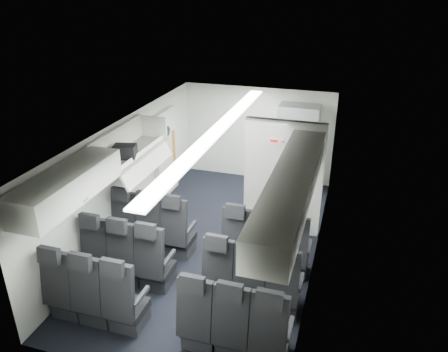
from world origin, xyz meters
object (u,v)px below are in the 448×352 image
Objects in this scene: seat_row_front at (207,240)px; boarding_door at (166,153)px; galley_unit at (297,148)px; carry_on_bag at (125,151)px; seat_row_rear at (161,313)px; seat_row_mid at (187,272)px; flight_attendant at (257,169)px.

boarding_door is (-1.64, 2.09, 0.55)m from seat_row_front.
galley_unit is 5.37× the size of carry_on_bag.
seat_row_rear is 1.79× the size of boarding_door.
galley_unit reaches higher than carry_on_bag.
seat_row_rear is (0.00, -0.90, 0.00)m from seat_row_mid.
seat_row_mid is 0.90m from seat_row_rear.
seat_row_front is 1.80m from seat_row_rear.
seat_row_front is at bearing 90.00° from seat_row_mid.
boarding_door is (-1.64, 2.99, 0.55)m from seat_row_mid.
seat_row_rear is at bearing -90.00° from seat_row_front.
seat_row_mid is at bearing 176.09° from flight_attendant.
carry_on_bag is at bearing 127.09° from seat_row_rear.
flight_attendant is at bearing -117.55° from galley_unit.
galley_unit is at bearing -25.11° from flight_attendant.
boarding_door is at bearing -155.72° from galley_unit.
flight_attendant reaches higher than seat_row_rear.
flight_attendant is (0.33, 3.87, 0.46)m from seat_row_rear.
seat_row_rear is at bearing 177.56° from flight_attendant.
seat_row_front is 3.43m from galley_unit.
carry_on_bag is at bearing 146.15° from seat_row_mid.
boarding_door is at bearing 118.77° from seat_row_mid.
galley_unit is 1.10× the size of flight_attendant.
galley_unit is at bearing 73.72° from seat_row_front.
galley_unit reaches higher than boarding_door.
carry_on_bag is (0.26, -2.06, 0.84)m from boarding_door.
seat_row_mid is 1.75× the size of galley_unit.
seat_row_front is 1.92× the size of flight_attendant.
flight_attendant is (0.33, 2.97, 0.46)m from seat_row_mid.
boarding_door reaches higher than seat_row_front.
boarding_door is 1.07× the size of flight_attendant.
seat_row_front is 1.00× the size of seat_row_mid.
boarding_door is 2.24m from carry_on_bag.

